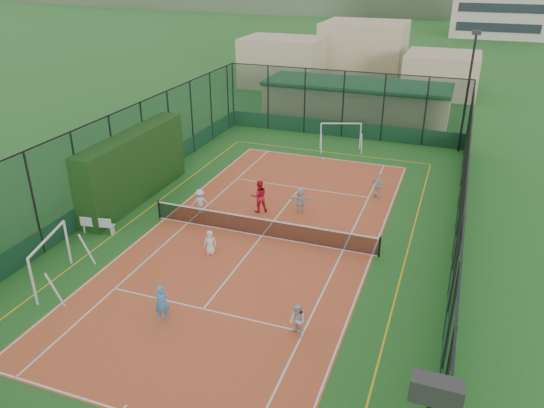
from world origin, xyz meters
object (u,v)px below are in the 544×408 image
Objects in this scene: child_far_back at (300,200)px; child_far_right at (378,186)px; child_near_left at (210,242)px; white_bench at (98,224)px; child_far_left at (200,202)px; floodlight_ne at (467,93)px; clubhouse at (356,101)px; futsal_goal_far at (341,136)px; futsal_goal_near at (51,261)px; child_near_right at (297,321)px; coach at (259,196)px; child_near_mid at (162,304)px.

child_far_right is at bearing -146.18° from child_far_back.
child_far_back is at bearing 45.62° from child_near_left.
white_bench is 5.28m from child_far_left.
floodlight_ne reaches higher than child_far_right.
child_far_back is (2.58, 5.71, 0.10)m from child_near_left.
child_far_right is 4.89m from child_far_back.
clubhouse is 7.87m from futsal_goal_far.
white_bench is 1.15× the size of child_far_right.
futsal_goal_near is at bearing -123.24° from floodlight_ne.
floodlight_ne reaches higher than child_far_back.
child_near_right is 0.74× the size of coach.
child_far_right is at bearing -73.53° from clubhouse.
futsal_goal_far is (0.57, -7.83, -0.63)m from clubhouse.
clubhouse is 10.04× the size of child_near_mid.
child_near_mid is 1.07× the size of child_far_left.
child_far_back is at bearing -107.08° from futsal_goal_far.
child_near_mid is 1.13× the size of child_near_right.
child_near_right is (5.04, 0.88, -0.09)m from child_near_mid.
child_far_left is at bearing -129.26° from floodlight_ne.
futsal_goal_near reaches higher than child_near_mid.
clubhouse is 19.49m from coach.
clubhouse is 10.63× the size of child_far_right.
child_far_left reaches higher than white_bench.
white_bench is at bearing -135.84° from futsal_goal_far.
futsal_goal_far reaches higher than child_near_left.
floodlight_ne reaches higher than futsal_goal_far.
child_near_right is 0.94× the size of child_far_right.
coach is (-1.13, -19.44, -0.66)m from clubhouse.
floodlight_ne reaches higher than child_near_mid.
floodlight_ne is 2.52× the size of futsal_goal_near.
child_far_back is (7.73, 10.15, -0.36)m from futsal_goal_near.
child_near_right is (11.75, -4.22, 0.22)m from white_bench.
futsal_goal_near is 2.17× the size of child_near_mid.
futsal_goal_far is 1.62× the size of coach.
clubhouse reaches higher than white_bench.
clubhouse is at bearing -125.50° from coach.
futsal_goal_near is 1.12× the size of futsal_goal_far.
child_far_right is at bearing -112.05° from floodlight_ne.
white_bench is at bearing 9.32° from child_far_left.
futsal_goal_near reaches higher than child_far_left.
child_near_mid is (5.68, -0.70, -0.29)m from futsal_goal_near.
coach is at bearing 10.56° from child_far_back.
floodlight_ne is 5.45× the size of child_near_mid.
futsal_goal_near is at bearing -159.21° from child_near_left.
child_far_right is (4.55, -15.40, -0.85)m from clubhouse.
floodlight_ne is 8.97m from futsal_goal_far.
coach is (-5.07, 9.22, 0.23)m from child_near_right.
futsal_goal_far is (7.34, 21.03, -0.11)m from futsal_goal_near.
child_far_right is 1.04× the size of child_far_back.
futsal_goal_far is at bearing -130.50° from coach.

